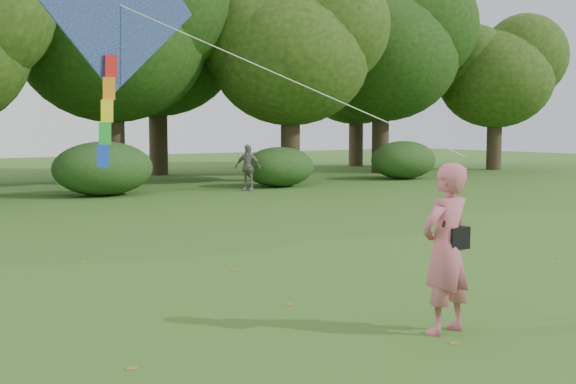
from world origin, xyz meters
TOP-DOWN VIEW (x-y plane):
  - ground at (0.00, 0.00)m, footprint 100.00×100.00m
  - man_kite_flyer at (0.31, -0.42)m, footprint 0.77×0.55m
  - bystander_right at (8.10, 16.69)m, footprint 0.94×1.06m
  - crossbody_bag at (0.43, -0.45)m, footprint 0.43×0.20m
  - flying_kite at (-2.66, 1.93)m, footprint 4.25×2.67m
  - tree_line at (1.67, 22.88)m, footprint 54.70×15.30m
  - fallen_leaves at (0.68, 2.69)m, footprint 9.95×12.11m

SIDE VIEW (x-z plane):
  - ground at x=0.00m, z-range 0.00..0.00m
  - fallen_leaves at x=0.68m, z-range 0.00..0.01m
  - bystander_right at x=8.10m, z-range 0.00..1.72m
  - man_kite_flyer at x=0.31m, z-range 0.00..1.99m
  - crossbody_bag at x=0.43m, z-range 0.75..1.50m
  - flying_kite at x=-2.66m, z-range 2.31..5.21m
  - tree_line at x=1.67m, z-range 0.86..10.35m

